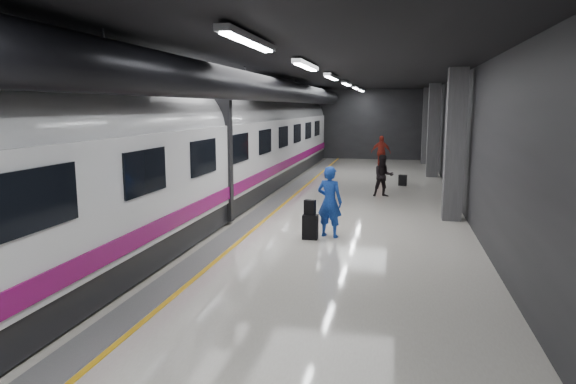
# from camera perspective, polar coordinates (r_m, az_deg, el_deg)

# --- Properties ---
(ground) EXTENTS (40.00, 40.00, 0.00)m
(ground) POSITION_cam_1_polar(r_m,az_deg,el_deg) (14.61, 0.31, -3.91)
(ground) COLOR silver
(ground) RESTS_ON ground
(platform_hall) EXTENTS (10.02, 40.02, 4.51)m
(platform_hall) POSITION_cam_1_polar(r_m,az_deg,el_deg) (15.21, -0.00, 10.06)
(platform_hall) COLOR black
(platform_hall) RESTS_ON ground
(train) EXTENTS (3.05, 38.00, 4.05)m
(train) POSITION_cam_1_polar(r_m,az_deg,el_deg) (15.27, -11.73, 4.34)
(train) COLOR black
(train) RESTS_ON ground
(traveler_main) EXTENTS (0.78, 0.62, 1.87)m
(traveler_main) POSITION_cam_1_polar(r_m,az_deg,el_deg) (13.39, 4.65, -1.08)
(traveler_main) COLOR blue
(traveler_main) RESTS_ON ground
(suitcase_main) EXTENTS (0.39, 0.25, 0.64)m
(suitcase_main) POSITION_cam_1_polar(r_m,az_deg,el_deg) (13.24, 2.48, -3.90)
(suitcase_main) COLOR black
(suitcase_main) RESTS_ON ground
(shoulder_bag) EXTENTS (0.31, 0.22, 0.38)m
(shoulder_bag) POSITION_cam_1_polar(r_m,az_deg,el_deg) (13.15, 2.45, -1.71)
(shoulder_bag) COLOR black
(shoulder_bag) RESTS_ON suitcase_main
(traveler_far_a) EXTENTS (0.90, 0.77, 1.59)m
(traveler_far_a) POSITION_cam_1_polar(r_m,az_deg,el_deg) (19.75, 10.54, 1.77)
(traveler_far_a) COLOR black
(traveler_far_a) RESTS_ON ground
(traveler_far_b) EXTENTS (1.10, 0.53, 1.82)m
(traveler_far_b) POSITION_cam_1_polar(r_m,az_deg,el_deg) (28.83, 10.28, 4.37)
(traveler_far_b) COLOR maroon
(traveler_far_b) RESTS_ON ground
(suitcase_far) EXTENTS (0.37, 0.29, 0.47)m
(suitcase_far) POSITION_cam_1_polar(r_m,az_deg,el_deg) (22.79, 12.61, 1.29)
(suitcase_far) COLOR black
(suitcase_far) RESTS_ON ground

